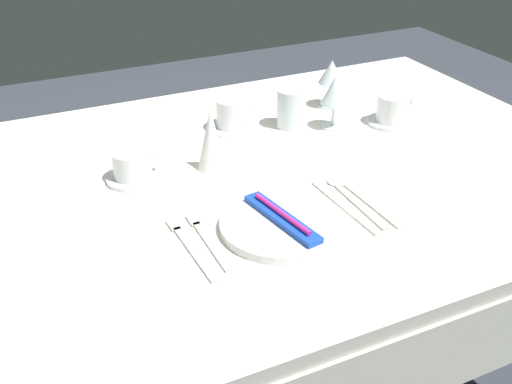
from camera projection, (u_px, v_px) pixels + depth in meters
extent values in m
cube|color=silver|center=(231.00, 185.00, 1.39)|extent=(1.80, 1.10, 0.04)
cube|color=silver|center=(162.00, 135.00, 1.88)|extent=(1.80, 0.01, 0.18)
cylinder|color=brown|center=(387.00, 172.00, 2.22)|extent=(0.07, 0.07, 0.70)
cylinder|color=white|center=(282.00, 225.00, 1.20)|extent=(0.25, 0.25, 0.02)
cube|color=blue|center=(282.00, 218.00, 1.19)|extent=(0.07, 0.21, 0.01)
cylinder|color=#CC268C|center=(282.00, 214.00, 1.19)|extent=(0.04, 0.17, 0.01)
cube|color=beige|center=(211.00, 246.00, 1.15)|extent=(0.01, 0.17, 0.00)
cube|color=beige|center=(194.00, 220.00, 1.23)|extent=(0.02, 0.04, 0.00)
cube|color=beige|center=(194.00, 253.00, 1.13)|extent=(0.02, 0.19, 0.00)
cube|color=beige|center=(174.00, 225.00, 1.21)|extent=(0.02, 0.04, 0.00)
cube|color=beige|center=(350.00, 211.00, 1.26)|extent=(0.03, 0.19, 0.00)
cube|color=beige|center=(321.00, 187.00, 1.34)|extent=(0.02, 0.06, 0.00)
cube|color=beige|center=(359.00, 206.00, 1.27)|extent=(0.02, 0.20, 0.00)
ellipsoid|color=beige|center=(333.00, 182.00, 1.36)|extent=(0.03, 0.04, 0.01)
cube|color=beige|center=(372.00, 205.00, 1.28)|extent=(0.02, 0.19, 0.00)
ellipsoid|color=beige|center=(344.00, 183.00, 1.36)|extent=(0.03, 0.04, 0.01)
cylinder|color=white|center=(232.00, 128.00, 1.61)|extent=(0.13, 0.13, 0.01)
cylinder|color=white|center=(232.00, 113.00, 1.59)|extent=(0.08, 0.08, 0.07)
torus|color=white|center=(246.00, 109.00, 1.60)|extent=(0.05, 0.01, 0.05)
cylinder|color=white|center=(134.00, 178.00, 1.37)|extent=(0.12, 0.12, 0.01)
cylinder|color=white|center=(132.00, 164.00, 1.36)|extent=(0.09, 0.09, 0.06)
torus|color=white|center=(151.00, 159.00, 1.37)|extent=(0.04, 0.01, 0.04)
cylinder|color=white|center=(391.00, 122.00, 1.64)|extent=(0.12, 0.12, 0.01)
cylinder|color=white|center=(392.00, 108.00, 1.62)|extent=(0.08, 0.08, 0.07)
torus|color=white|center=(405.00, 104.00, 1.63)|extent=(0.05, 0.01, 0.05)
cylinder|color=silver|center=(332.00, 126.00, 1.62)|extent=(0.06, 0.06, 0.01)
cylinder|color=silver|center=(333.00, 115.00, 1.60)|extent=(0.01, 0.01, 0.06)
cone|color=silver|center=(335.00, 90.00, 1.57)|extent=(0.07, 0.07, 0.07)
cylinder|color=silver|center=(329.00, 105.00, 1.75)|extent=(0.07, 0.07, 0.01)
cylinder|color=silver|center=(330.00, 94.00, 1.73)|extent=(0.01, 0.01, 0.06)
cone|color=silver|center=(332.00, 72.00, 1.70)|extent=(0.07, 0.07, 0.07)
cylinder|color=silver|center=(290.00, 108.00, 1.60)|extent=(0.07, 0.07, 0.10)
cylinder|color=#C68C1E|center=(290.00, 117.00, 1.61)|extent=(0.06, 0.06, 0.05)
cone|color=white|center=(211.00, 139.00, 1.38)|extent=(0.07, 0.07, 0.15)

